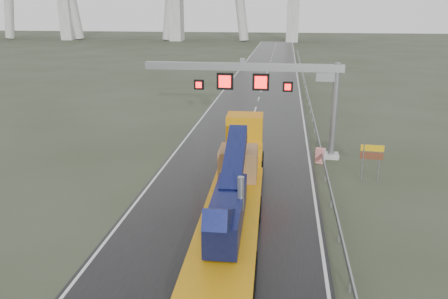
# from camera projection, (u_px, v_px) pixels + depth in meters

# --- Properties ---
(ground) EXTENTS (400.00, 400.00, 0.00)m
(ground) POSITION_uv_depth(u_px,v_px,m) (197.00, 294.00, 17.51)
(ground) COLOR #303525
(ground) RESTS_ON ground
(road) EXTENTS (11.00, 200.00, 0.02)m
(road) POSITION_uv_depth(u_px,v_px,m) (259.00, 99.00, 55.20)
(road) COLOR black
(road) RESTS_ON ground
(guardrail) EXTENTS (0.20, 140.00, 1.40)m
(guardrail) POSITION_uv_depth(u_px,v_px,m) (312.00, 113.00, 44.77)
(guardrail) COLOR gray
(guardrail) RESTS_ON ground
(sign_gantry) EXTENTS (14.90, 1.20, 7.42)m
(sign_gantry) POSITION_uv_depth(u_px,v_px,m) (270.00, 83.00, 32.46)
(sign_gantry) COLOR #A2A19D
(sign_gantry) RESTS_ON ground
(heavy_haul_truck) EXTENTS (3.34, 19.50, 4.56)m
(heavy_haul_truck) POSITION_uv_depth(u_px,v_px,m) (237.00, 177.00, 24.94)
(heavy_haul_truck) COLOR orange
(heavy_haul_truck) RESTS_ON ground
(exit_sign_pair) EXTENTS (1.48, 0.13, 2.53)m
(exit_sign_pair) POSITION_uv_depth(u_px,v_px,m) (372.00, 155.00, 28.54)
(exit_sign_pair) COLOR gray
(exit_sign_pair) RESTS_ON ground
(striped_barrier) EXTENTS (0.76, 0.57, 1.14)m
(striped_barrier) POSITION_uv_depth(u_px,v_px,m) (320.00, 156.00, 32.20)
(striped_barrier) COLOR red
(striped_barrier) RESTS_ON ground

